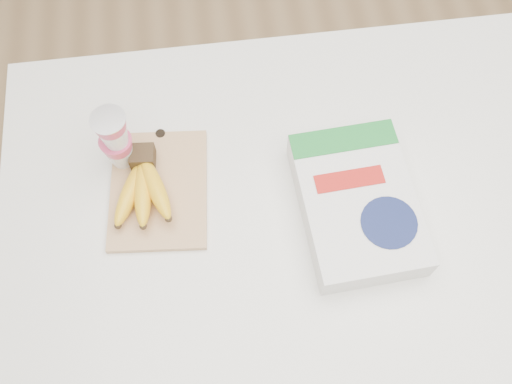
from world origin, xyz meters
TOP-DOWN VIEW (x-y plane):
  - room at (0.00, 0.00)m, footprint 4.00×4.00m
  - table at (0.00, 0.00)m, footprint 1.30×0.87m
  - cutting_board at (-0.34, 0.08)m, footprint 0.21×0.27m
  - bananas at (-0.36, 0.07)m, footprint 0.13×0.18m
  - yogurt_stack at (-0.40, 0.15)m, footprint 0.07×0.07m
  - cereal_box at (0.04, -0.01)m, footprint 0.22×0.32m

SIDE VIEW (x-z plane):
  - table at x=0.00m, z-range 0.00..0.98m
  - cutting_board at x=-0.34m, z-range 0.98..0.99m
  - cereal_box at x=0.04m, z-range 0.98..1.05m
  - bananas at x=-0.36m, z-range 0.99..1.04m
  - yogurt_stack at x=-0.40m, z-range 1.00..1.15m
  - room at x=0.00m, z-range -0.65..3.35m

